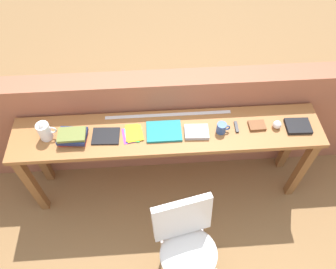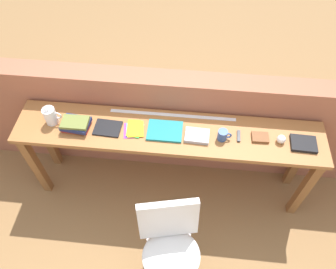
{
  "view_description": "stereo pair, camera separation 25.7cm",
  "coord_description": "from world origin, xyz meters",
  "px_view_note": "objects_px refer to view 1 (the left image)",
  "views": [
    {
      "loc": [
        -0.1,
        -1.3,
        2.95
      ],
      "look_at": [
        0.0,
        0.25,
        0.9
      ],
      "focal_mm": 35.0,
      "sensor_mm": 36.0,
      "label": 1
    },
    {
      "loc": [
        0.15,
        -1.3,
        2.95
      ],
      "look_at": [
        0.0,
        0.25,
        0.9
      ],
      "focal_mm": 35.0,
      "sensor_mm": 36.0,
      "label": 2
    }
  ],
  "objects_px": {
    "sports_ball_small": "(277,125)",
    "leather_journal_brown": "(257,126)",
    "magazine_cycling": "(106,136)",
    "book_repair_rightmost": "(298,126)",
    "pitcher_white": "(45,131)",
    "mug": "(222,128)",
    "book_open_centre": "(164,131)",
    "pamphlet_pile_colourful": "(132,134)",
    "chair_white_moulded": "(186,242)",
    "multitool_folded": "(236,127)",
    "book_stack_leftmost": "(73,136)"
  },
  "relations": [
    {
      "from": "chair_white_moulded",
      "to": "mug",
      "type": "distance_m",
      "value": 0.91
    },
    {
      "from": "sports_ball_small",
      "to": "book_open_centre",
      "type": "bearing_deg",
      "value": 179.31
    },
    {
      "from": "book_open_centre",
      "to": "book_repair_rightmost",
      "type": "distance_m",
      "value": 1.08
    },
    {
      "from": "book_open_centre",
      "to": "book_repair_rightmost",
      "type": "xyz_separation_m",
      "value": [
        1.08,
        -0.02,
        0.0
      ]
    },
    {
      "from": "chair_white_moulded",
      "to": "book_stack_leftmost",
      "type": "distance_m",
      "value": 1.18
    },
    {
      "from": "book_stack_leftmost",
      "to": "book_open_centre",
      "type": "height_order",
      "value": "book_stack_leftmost"
    },
    {
      "from": "sports_ball_small",
      "to": "mug",
      "type": "bearing_deg",
      "value": -178.29
    },
    {
      "from": "magazine_cycling",
      "to": "sports_ball_small",
      "type": "height_order",
      "value": "sports_ball_small"
    },
    {
      "from": "book_stack_leftmost",
      "to": "pamphlet_pile_colourful",
      "type": "height_order",
      "value": "book_stack_leftmost"
    },
    {
      "from": "chair_white_moulded",
      "to": "sports_ball_small",
      "type": "relative_size",
      "value": 12.97
    },
    {
      "from": "book_repair_rightmost",
      "to": "leather_journal_brown",
      "type": "bearing_deg",
      "value": 177.13
    },
    {
      "from": "pitcher_white",
      "to": "mug",
      "type": "bearing_deg",
      "value": -1.4
    },
    {
      "from": "chair_white_moulded",
      "to": "book_open_centre",
      "type": "relative_size",
      "value": 3.2
    },
    {
      "from": "book_stack_leftmost",
      "to": "mug",
      "type": "relative_size",
      "value": 2.1
    },
    {
      "from": "book_stack_leftmost",
      "to": "chair_white_moulded",
      "type": "bearing_deg",
      "value": -41.9
    },
    {
      "from": "pitcher_white",
      "to": "multitool_folded",
      "type": "height_order",
      "value": "pitcher_white"
    },
    {
      "from": "pitcher_white",
      "to": "pamphlet_pile_colourful",
      "type": "bearing_deg",
      "value": -1.55
    },
    {
      "from": "book_stack_leftmost",
      "to": "book_open_centre",
      "type": "relative_size",
      "value": 0.83
    },
    {
      "from": "leather_journal_brown",
      "to": "multitool_folded",
      "type": "bearing_deg",
      "value": 178.61
    },
    {
      "from": "pitcher_white",
      "to": "book_stack_leftmost",
      "type": "relative_size",
      "value": 0.79
    },
    {
      "from": "chair_white_moulded",
      "to": "multitool_folded",
      "type": "xyz_separation_m",
      "value": [
        0.47,
        0.78,
        0.36
      ]
    },
    {
      "from": "sports_ball_small",
      "to": "leather_journal_brown",
      "type": "bearing_deg",
      "value": 173.23
    },
    {
      "from": "pamphlet_pile_colourful",
      "to": "book_repair_rightmost",
      "type": "bearing_deg",
      "value": -0.53
    },
    {
      "from": "pamphlet_pile_colourful",
      "to": "leather_journal_brown",
      "type": "relative_size",
      "value": 1.48
    },
    {
      "from": "book_stack_leftmost",
      "to": "sports_ball_small",
      "type": "relative_size",
      "value": 3.37
    },
    {
      "from": "mug",
      "to": "book_repair_rightmost",
      "type": "distance_m",
      "value": 0.63
    },
    {
      "from": "leather_journal_brown",
      "to": "sports_ball_small",
      "type": "distance_m",
      "value": 0.16
    },
    {
      "from": "multitool_folded",
      "to": "book_repair_rightmost",
      "type": "distance_m",
      "value": 0.5
    },
    {
      "from": "pitcher_white",
      "to": "leather_journal_brown",
      "type": "height_order",
      "value": "pitcher_white"
    },
    {
      "from": "pamphlet_pile_colourful",
      "to": "book_repair_rightmost",
      "type": "distance_m",
      "value": 1.33
    },
    {
      "from": "chair_white_moulded",
      "to": "leather_journal_brown",
      "type": "distance_m",
      "value": 1.07
    },
    {
      "from": "chair_white_moulded",
      "to": "book_repair_rightmost",
      "type": "height_order",
      "value": "book_repair_rightmost"
    },
    {
      "from": "magazine_cycling",
      "to": "leather_journal_brown",
      "type": "bearing_deg",
      "value": 3.96
    },
    {
      "from": "pitcher_white",
      "to": "multitool_folded",
      "type": "distance_m",
      "value": 1.51
    },
    {
      "from": "pamphlet_pile_colourful",
      "to": "pitcher_white",
      "type": "bearing_deg",
      "value": 178.45
    },
    {
      "from": "pitcher_white",
      "to": "book_repair_rightmost",
      "type": "xyz_separation_m",
      "value": [
        2.0,
        -0.03,
        -0.06
      ]
    },
    {
      "from": "pamphlet_pile_colourful",
      "to": "book_open_centre",
      "type": "xyz_separation_m",
      "value": [
        0.25,
        0.01,
        0.0
      ]
    },
    {
      "from": "magazine_cycling",
      "to": "mug",
      "type": "xyz_separation_m",
      "value": [
        0.92,
        -0.01,
        0.04
      ]
    },
    {
      "from": "book_stack_leftmost",
      "to": "book_open_centre",
      "type": "distance_m",
      "value": 0.71
    },
    {
      "from": "chair_white_moulded",
      "to": "mug",
      "type": "height_order",
      "value": "mug"
    },
    {
      "from": "leather_journal_brown",
      "to": "pamphlet_pile_colourful",
      "type": "bearing_deg",
      "value": 179.32
    },
    {
      "from": "sports_ball_small",
      "to": "book_repair_rightmost",
      "type": "bearing_deg",
      "value": -3.34
    },
    {
      "from": "sports_ball_small",
      "to": "book_repair_rightmost",
      "type": "xyz_separation_m",
      "value": [
        0.17,
        -0.01,
        -0.02
      ]
    },
    {
      "from": "chair_white_moulded",
      "to": "mug",
      "type": "relative_size",
      "value": 8.1
    },
    {
      "from": "chair_white_moulded",
      "to": "magazine_cycling",
      "type": "height_order",
      "value": "magazine_cycling"
    },
    {
      "from": "magazine_cycling",
      "to": "sports_ball_small",
      "type": "relative_size",
      "value": 3.11
    },
    {
      "from": "magazine_cycling",
      "to": "book_open_centre",
      "type": "relative_size",
      "value": 0.77
    },
    {
      "from": "multitool_folded",
      "to": "leather_journal_brown",
      "type": "xyz_separation_m",
      "value": [
        0.17,
        0.0,
        0.0
      ]
    },
    {
      "from": "book_repair_rightmost",
      "to": "book_open_centre",
      "type": "bearing_deg",
      "value": -179.03
    },
    {
      "from": "magazine_cycling",
      "to": "book_repair_rightmost",
      "type": "xyz_separation_m",
      "value": [
        1.54,
        -0.01,
        0.01
      ]
    }
  ]
}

